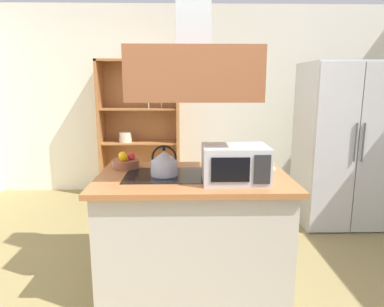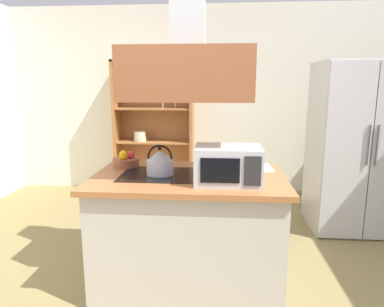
% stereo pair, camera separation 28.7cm
% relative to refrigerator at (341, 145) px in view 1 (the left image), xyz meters
% --- Properties ---
extents(wall_back, '(6.00, 0.12, 2.70)m').
position_rel_refrigerator_xyz_m(wall_back, '(-1.63, 1.35, 0.44)').
color(wall_back, white).
rests_on(wall_back, ground).
extents(kitchen_island, '(1.47, 0.94, 0.90)m').
position_rel_refrigerator_xyz_m(kitchen_island, '(-1.72, -1.25, -0.46)').
color(kitchen_island, '#BDB6AB').
rests_on(kitchen_island, ground).
extents(range_hood, '(0.90, 0.70, 1.23)m').
position_rel_refrigerator_xyz_m(range_hood, '(-1.72, -1.25, 0.85)').
color(range_hood, brown).
extents(refrigerator, '(0.90, 0.77, 1.83)m').
position_rel_refrigerator_xyz_m(refrigerator, '(0.00, 0.00, 0.00)').
color(refrigerator, '#B4B7B7').
rests_on(refrigerator, ground).
extents(dish_cabinet, '(1.13, 0.40, 1.92)m').
position_rel_refrigerator_xyz_m(dish_cabinet, '(-2.43, 1.14, -0.06)').
color(dish_cabinet, '#AB6B3A').
rests_on(dish_cabinet, ground).
extents(kettle, '(0.21, 0.21, 0.23)m').
position_rel_refrigerator_xyz_m(kettle, '(-1.94, -1.25, 0.08)').
color(kettle, '#AEB2C3').
rests_on(kettle, kitchen_island).
extents(cutting_board, '(0.36, 0.27, 0.02)m').
position_rel_refrigerator_xyz_m(cutting_board, '(-1.23, -1.01, -0.00)').
color(cutting_board, white).
rests_on(cutting_board, kitchen_island).
extents(microwave, '(0.46, 0.35, 0.26)m').
position_rel_refrigerator_xyz_m(microwave, '(-1.43, -1.43, 0.12)').
color(microwave, '#B7BABF').
rests_on(microwave, kitchen_island).
extents(fruit_bowl, '(0.23, 0.23, 0.13)m').
position_rel_refrigerator_xyz_m(fruit_bowl, '(-2.28, -1.00, 0.03)').
color(fruit_bowl, brown).
rests_on(fruit_bowl, kitchen_island).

